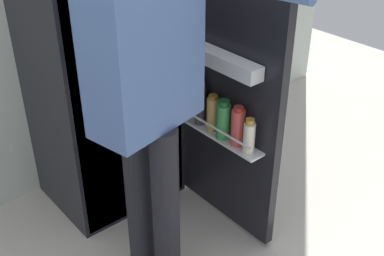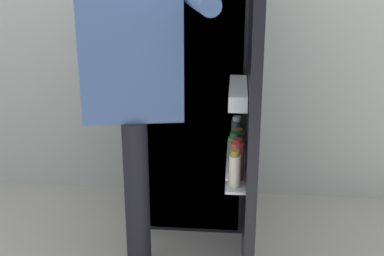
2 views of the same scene
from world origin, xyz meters
name	(u,v)px [view 1 (image 1 of 2)]	position (x,y,z in m)	size (l,w,h in m)	color
ground_plane	(166,236)	(0.00, 0.00, 0.00)	(6.53, 6.53, 0.00)	#B7B2A8
refrigerator	(109,53)	(0.03, 0.48, 0.89)	(0.72, 1.23, 1.78)	black
person	(147,81)	(-0.19, -0.18, 1.04)	(0.67, 0.72, 1.71)	black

